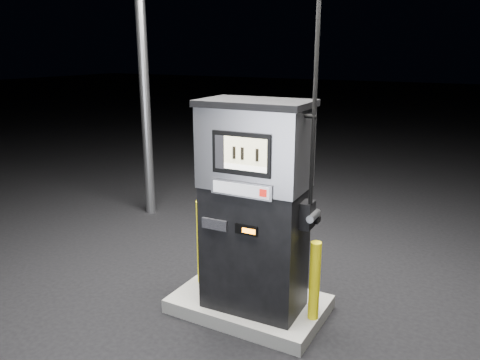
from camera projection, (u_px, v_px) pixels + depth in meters
The scene contains 5 objects.
ground at pixel (249, 310), 5.10m from camera, with size 80.00×80.00×0.00m, color black.
pump_island at pixel (249, 304), 5.08m from camera, with size 1.60×1.00×0.15m, color slate.
fuel_dispenser at pixel (255, 206), 4.63m from camera, with size 1.19×0.68×4.44m.
bollard_left at pixel (202, 242), 5.30m from camera, with size 0.13×0.13×0.97m, color #FFEB0E.
bollard_right at pixel (315, 281), 4.58m from camera, with size 0.11×0.11×0.81m, color #FFEB0E.
Camera 1 is at (2.11, -4.02, 2.74)m, focal length 35.00 mm.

